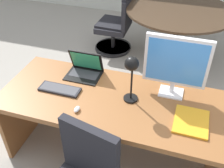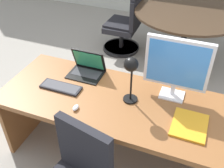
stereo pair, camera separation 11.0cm
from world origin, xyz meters
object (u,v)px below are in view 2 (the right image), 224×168
at_px(monitor, 177,65).
at_px(book, 189,125).
at_px(mouse, 76,108).
at_px(meeting_table, 187,24).
at_px(meeting_chair_far, 125,30).
at_px(laptop, 87,66).
at_px(desk_lamp, 131,70).
at_px(keyboard, 61,87).
at_px(desk, 112,111).
at_px(meeting_chair_near, 126,28).

height_order(monitor, book, monitor).
relative_size(monitor, mouse, 7.24).
bearing_deg(meeting_table, meeting_chair_far, -179.24).
xyz_separation_m(laptop, desk_lamp, (0.50, -0.26, 0.24)).
bearing_deg(keyboard, desk_lamp, 4.38).
bearing_deg(mouse, desk, 52.70).
bearing_deg(meeting_table, meeting_chair_near, 178.05).
height_order(desk_lamp, meeting_chair_near, desk_lamp).
height_order(desk, mouse, mouse).
relative_size(mouse, desk_lamp, 0.17).
height_order(monitor, meeting_chair_near, monitor).
xyz_separation_m(mouse, desk_lamp, (0.37, 0.24, 0.29)).
height_order(monitor, keyboard, monitor).
bearing_deg(meeting_table, monitor, -85.90).
height_order(laptop, meeting_table, laptop).
xyz_separation_m(keyboard, meeting_chair_far, (-0.10, 2.01, -0.39)).
bearing_deg(book, desk_lamp, 168.85).
height_order(laptop, book, laptop).
bearing_deg(desk, desk_lamp, -9.78).
bearing_deg(desk_lamp, meeting_table, 84.78).
bearing_deg(desk, laptop, 145.64).
xyz_separation_m(monitor, keyboard, (-0.92, -0.25, -0.29)).
distance_m(mouse, meeting_table, 2.29).
bearing_deg(keyboard, book, -2.65).
relative_size(mouse, meeting_table, 0.05).
height_order(monitor, laptop, monitor).
relative_size(laptop, book, 1.03).
xyz_separation_m(mouse, meeting_chair_near, (-0.34, 2.25, -0.38)).
bearing_deg(desk_lamp, mouse, -146.67).
bearing_deg(book, desk, 169.18).
xyz_separation_m(book, meeting_table, (-0.32, 2.08, -0.13)).
bearing_deg(meeting_chair_near, book, -60.21).
height_order(monitor, mouse, monitor).
bearing_deg(meeting_chair_far, book, -59.69).
distance_m(monitor, desk_lamp, 0.37).
relative_size(laptop, desk_lamp, 0.75).
relative_size(meeting_chair_near, meeting_chair_far, 1.04).
relative_size(keyboard, meeting_chair_near, 0.40).
bearing_deg(meeting_chair_near, mouse, -81.35).
xyz_separation_m(monitor, meeting_chair_near, (-1.02, 1.81, -0.66)).
xyz_separation_m(laptop, meeting_table, (0.68, 1.72, -0.19)).
distance_m(desk, meeting_chair_near, 2.06).
distance_m(mouse, meeting_chair_near, 2.31).
bearing_deg(keyboard, monitor, 15.19).
bearing_deg(keyboard, desk, 9.41).
relative_size(desk, desk_lamp, 4.44).
bearing_deg(desk, mouse, -127.30).
height_order(meeting_table, meeting_chair_near, meeting_chair_near).
height_order(laptop, meeting_chair_near, laptop).
bearing_deg(meeting_chair_far, keyboard, -87.23).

